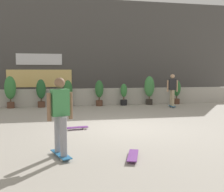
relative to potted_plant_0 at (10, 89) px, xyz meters
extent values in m
plane|color=#A8A093|center=(4.39, -5.55, -0.94)|extent=(48.00, 48.00, 0.00)
cube|color=#B2ADA3|center=(4.39, 0.45, -0.49)|extent=(18.00, 0.40, 0.90)
cube|color=#4C4947|center=(4.39, 4.45, 2.31)|extent=(20.00, 2.00, 6.50)
cube|color=white|center=(1.18, 3.41, 1.66)|extent=(2.80, 0.08, 0.70)
cube|color=#F2CC72|center=(1.18, 3.42, 0.46)|extent=(4.00, 0.06, 1.10)
cylinder|color=brown|center=(0.00, 0.00, -0.79)|extent=(0.36, 0.36, 0.30)
cylinder|color=brown|center=(0.00, 0.00, -0.57)|extent=(0.06, 0.06, 0.15)
ellipsoid|color=#387F3D|center=(0.00, 0.00, 0.09)|extent=(0.56, 0.56, 1.15)
cylinder|color=brown|center=(1.49, 0.00, -0.79)|extent=(0.36, 0.36, 0.30)
cylinder|color=brown|center=(1.49, 0.00, -0.57)|extent=(0.06, 0.06, 0.15)
ellipsoid|color=#235B2D|center=(1.49, 0.00, 0.00)|extent=(0.48, 0.48, 0.98)
cylinder|color=#2D2823|center=(2.85, 0.00, -0.79)|extent=(0.36, 0.36, 0.30)
cylinder|color=brown|center=(2.85, 0.00, -0.57)|extent=(0.06, 0.06, 0.15)
ellipsoid|color=#2D6B33|center=(2.85, 0.00, -0.02)|extent=(0.46, 0.46, 0.93)
cylinder|color=brown|center=(4.49, 0.00, -0.79)|extent=(0.36, 0.36, 0.30)
cylinder|color=brown|center=(4.49, 0.00, -0.57)|extent=(0.06, 0.06, 0.15)
ellipsoid|color=#2D6B33|center=(4.49, 0.00, -0.03)|extent=(0.45, 0.45, 0.91)
cylinder|color=black|center=(5.83, 0.00, -0.79)|extent=(0.36, 0.36, 0.30)
cylinder|color=brown|center=(5.83, 0.00, -0.57)|extent=(0.06, 0.06, 0.15)
ellipsoid|color=#387F3D|center=(5.83, 0.00, -0.13)|extent=(0.35, 0.35, 0.72)
cylinder|color=#2D2823|center=(7.28, 0.00, -0.79)|extent=(0.36, 0.36, 0.30)
cylinder|color=brown|center=(7.28, 0.00, -0.57)|extent=(0.06, 0.06, 0.15)
ellipsoid|color=#428C47|center=(7.28, 0.00, 0.07)|extent=(0.55, 0.55, 1.12)
cylinder|color=brown|center=(8.90, 0.00, -0.79)|extent=(0.36, 0.36, 0.30)
cylinder|color=brown|center=(8.90, 0.00, -0.57)|extent=(0.06, 0.06, 0.15)
ellipsoid|color=#2D6B33|center=(8.90, 0.00, -0.04)|extent=(0.44, 0.44, 0.89)
cube|color=#266699|center=(8.08, -1.24, -0.87)|extent=(0.34, 0.82, 0.02)
cylinder|color=silver|center=(8.04, -0.97, -0.91)|extent=(0.04, 0.06, 0.06)
cylinder|color=silver|center=(8.20, -1.00, -0.91)|extent=(0.04, 0.06, 0.06)
cylinder|color=silver|center=(7.95, -1.49, -0.91)|extent=(0.04, 0.06, 0.06)
cylinder|color=silver|center=(8.11, -1.51, -0.91)|extent=(0.04, 0.06, 0.06)
cylinder|color=tan|center=(8.11, -1.07, -0.45)|extent=(0.14, 0.14, 0.82)
cylinder|color=tan|center=(8.05, -1.42, -0.45)|extent=(0.14, 0.14, 0.82)
cube|color=#262628|center=(8.08, -1.24, 0.24)|extent=(0.39, 0.26, 0.56)
sphere|color=tan|center=(8.08, -1.24, 0.65)|extent=(0.22, 0.22, 0.22)
cylinder|color=tan|center=(7.85, -1.20, 0.16)|extent=(0.09, 0.09, 0.58)
cylinder|color=tan|center=(8.31, -1.28, 0.16)|extent=(0.09, 0.09, 0.58)
cube|color=#266699|center=(2.47, -8.20, -0.87)|extent=(0.46, 0.82, 0.02)
cylinder|color=silver|center=(2.31, -7.98, -0.91)|extent=(0.05, 0.06, 0.06)
cylinder|color=silver|center=(2.46, -7.93, -0.91)|extent=(0.05, 0.06, 0.06)
cylinder|color=silver|center=(2.49, -8.47, -0.91)|extent=(0.05, 0.06, 0.06)
cylinder|color=silver|center=(2.64, -8.42, -0.91)|extent=(0.05, 0.06, 0.06)
cylinder|color=gray|center=(2.41, -8.03, -0.45)|extent=(0.14, 0.14, 0.82)
cylinder|color=gray|center=(2.53, -8.37, -0.45)|extent=(0.14, 0.14, 0.82)
cube|color=#3F8C4C|center=(2.47, -8.20, 0.24)|extent=(0.41, 0.31, 0.56)
sphere|color=brown|center=(2.47, -8.20, 0.65)|extent=(0.22, 0.22, 0.22)
cylinder|color=brown|center=(2.25, -8.28, 0.16)|extent=(0.09, 0.09, 0.58)
cylinder|color=brown|center=(2.69, -8.12, 0.16)|extent=(0.09, 0.09, 0.58)
cube|color=#72338C|center=(2.92, -5.56, -0.87)|extent=(0.82, 0.30, 0.02)
cylinder|color=silver|center=(3.17, -5.45, -0.91)|extent=(0.06, 0.04, 0.06)
cylinder|color=silver|center=(3.19, -5.61, -0.91)|extent=(0.06, 0.04, 0.06)
cylinder|color=silver|center=(2.65, -5.51, -0.91)|extent=(0.06, 0.04, 0.06)
cylinder|color=silver|center=(2.67, -5.67, -0.91)|extent=(0.06, 0.04, 0.06)
cube|color=#72338C|center=(3.96, -8.57, -0.87)|extent=(0.45, 0.82, 0.02)
cylinder|color=silver|center=(3.95, -8.84, -0.91)|extent=(0.05, 0.06, 0.06)
cylinder|color=silver|center=(3.80, -8.78, -0.91)|extent=(0.05, 0.06, 0.06)
cylinder|color=silver|center=(4.12, -8.35, -0.91)|extent=(0.05, 0.06, 0.06)
cylinder|color=silver|center=(3.97, -8.29, -0.91)|extent=(0.05, 0.06, 0.06)
camera|label=1|loc=(2.50, -13.74, 0.88)|focal=41.97mm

